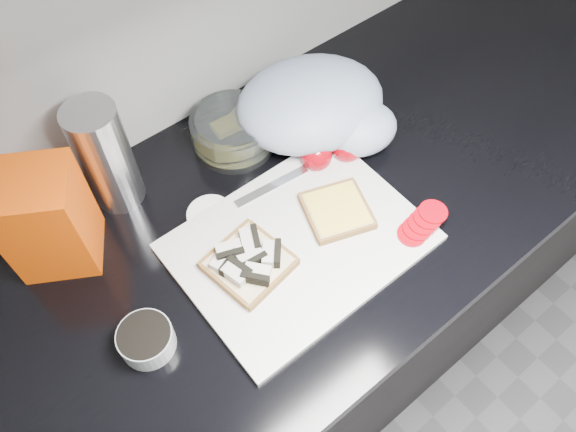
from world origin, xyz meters
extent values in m
cube|color=black|center=(0.00, 1.20, 0.43)|extent=(3.50, 0.60, 0.86)
cube|color=black|center=(0.00, 1.20, 0.88)|extent=(3.50, 0.64, 0.04)
cube|color=silver|center=(0.00, 1.13, 0.91)|extent=(0.40, 0.30, 0.01)
cube|color=beige|center=(-0.09, 1.15, 0.92)|extent=(0.13, 0.13, 0.02)
cube|color=silver|center=(-0.12, 1.17, 0.94)|extent=(0.05, 0.04, 0.02)
cube|color=black|center=(-0.12, 1.17, 0.94)|extent=(0.05, 0.03, 0.02)
cube|color=silver|center=(-0.10, 1.18, 0.94)|extent=(0.05, 0.04, 0.02)
cube|color=black|center=(-0.10, 1.18, 0.94)|extent=(0.05, 0.02, 0.02)
cube|color=silver|center=(-0.07, 1.17, 0.94)|extent=(0.04, 0.05, 0.02)
cube|color=black|center=(-0.07, 1.17, 0.94)|extent=(0.03, 0.04, 0.02)
cube|color=silver|center=(-0.12, 1.14, 0.94)|extent=(0.03, 0.05, 0.02)
cube|color=black|center=(-0.12, 1.14, 0.94)|extent=(0.02, 0.05, 0.02)
cube|color=silver|center=(-0.08, 1.15, 0.94)|extent=(0.04, 0.03, 0.02)
cube|color=black|center=(-0.08, 1.15, 0.94)|extent=(0.05, 0.01, 0.02)
cube|color=silver|center=(-0.06, 1.13, 0.94)|extent=(0.04, 0.05, 0.02)
cube|color=black|center=(-0.06, 1.13, 0.94)|extent=(0.04, 0.04, 0.02)
cube|color=silver|center=(-0.09, 1.12, 0.94)|extent=(0.04, 0.05, 0.02)
cube|color=black|center=(-0.09, 1.12, 0.94)|extent=(0.04, 0.04, 0.02)
cube|color=beige|center=(0.09, 1.13, 0.92)|extent=(0.13, 0.13, 0.01)
cube|color=#FFD84B|center=(0.09, 1.13, 0.93)|extent=(0.12, 0.12, 0.00)
cylinder|color=#A1030F|center=(0.16, 1.02, 0.91)|extent=(0.07, 0.07, 0.01)
cylinder|color=#A1030F|center=(0.17, 1.02, 0.92)|extent=(0.07, 0.07, 0.01)
cylinder|color=#A1030F|center=(0.18, 1.02, 0.92)|extent=(0.06, 0.06, 0.01)
cylinder|color=#A1030F|center=(0.20, 1.03, 0.93)|extent=(0.06, 0.06, 0.01)
cylinder|color=#A1030F|center=(0.21, 1.03, 0.93)|extent=(0.05, 0.05, 0.01)
cube|color=silver|center=(0.04, 1.25, 0.91)|extent=(0.15, 0.03, 0.00)
cube|color=silver|center=(0.15, 1.24, 0.92)|extent=(0.07, 0.02, 0.01)
cylinder|color=#ADB2B3|center=(-0.29, 1.14, 0.92)|extent=(0.08, 0.08, 0.04)
cylinder|color=black|center=(-0.29, 1.14, 0.94)|extent=(0.08, 0.08, 0.01)
cylinder|color=white|center=(-0.08, 1.28, 0.90)|extent=(0.11, 0.11, 0.01)
cylinder|color=silver|center=(0.05, 1.39, 0.93)|extent=(0.16, 0.16, 0.06)
cube|color=#FFD84B|center=(0.04, 1.39, 0.93)|extent=(0.05, 0.04, 0.03)
cube|color=#E4E088|center=(0.08, 1.39, 0.92)|extent=(0.06, 0.06, 0.01)
cube|color=#F03B04|center=(-0.31, 1.37, 0.99)|extent=(0.16, 0.16, 0.19)
cylinder|color=silver|center=(-0.18, 1.41, 1.00)|extent=(0.09, 0.09, 0.21)
ellipsoid|color=#9BAABF|center=(0.19, 1.33, 0.96)|extent=(0.34, 0.30, 0.12)
ellipsoid|color=#9BAABF|center=(0.23, 1.23, 0.94)|extent=(0.16, 0.15, 0.09)
sphere|color=#A1030F|center=(0.14, 1.25, 0.93)|extent=(0.06, 0.06, 0.06)
sphere|color=#A1030F|center=(0.19, 1.23, 0.93)|extent=(0.06, 0.06, 0.06)
camera|label=1|loc=(-0.32, 0.76, 1.71)|focal=35.00mm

